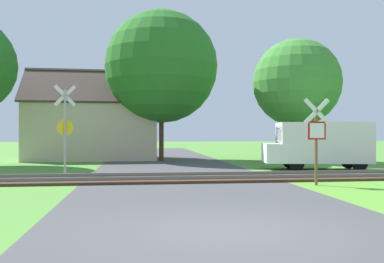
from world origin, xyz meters
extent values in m
plane|color=#4C8433|center=(0.00, 0.00, 0.00)|extent=(160.00, 160.00, 0.00)
cube|color=#424244|center=(0.00, 2.00, 0.00)|extent=(7.16, 80.00, 0.01)
cube|color=#422D1E|center=(0.00, 8.32, 0.05)|extent=(60.00, 2.60, 0.10)
cube|color=slate|center=(0.00, 9.04, 0.16)|extent=(60.00, 0.08, 0.12)
cube|color=slate|center=(0.00, 7.61, 0.16)|extent=(60.00, 0.08, 0.12)
cylinder|color=brown|center=(4.25, 6.12, 1.30)|extent=(0.10, 0.10, 2.61)
cube|color=red|center=(4.24, 6.05, 1.82)|extent=(0.60, 0.06, 0.60)
cube|color=white|center=(4.24, 6.03, 1.82)|extent=(0.49, 0.04, 0.49)
cube|color=white|center=(4.24, 6.05, 2.46)|extent=(0.88, 0.08, 0.88)
cube|color=white|center=(4.24, 6.05, 2.46)|extent=(0.88, 0.08, 0.88)
cylinder|color=#9E9EA5|center=(-4.52, 10.16, 1.75)|extent=(0.09, 0.09, 3.49)
cube|color=white|center=(-4.53, 10.22, 3.24)|extent=(0.86, 0.23, 0.88)
cube|color=white|center=(-4.53, 10.22, 3.24)|extent=(0.86, 0.23, 0.88)
cylinder|color=yellow|center=(-4.53, 10.23, 1.96)|extent=(0.63, 0.18, 0.64)
cube|color=#C6B293|center=(-4.59, 21.46, 1.86)|extent=(8.29, 5.44, 3.71)
cube|color=#473833|center=(-4.54, 20.17, 4.76)|extent=(8.62, 3.23, 2.42)
cube|color=#473833|center=(-4.63, 22.75, 4.76)|extent=(8.62, 3.23, 2.42)
cube|color=brown|center=(-2.36, 21.54, 4.93)|extent=(0.52, 0.52, 1.10)
cylinder|color=#513823|center=(7.95, 17.40, 1.40)|extent=(0.32, 0.32, 2.80)
sphere|color=#3D8433|center=(7.95, 17.40, 4.79)|extent=(5.31, 5.31, 5.31)
cylinder|color=#513823|center=(-0.12, 19.69, 1.64)|extent=(0.30, 0.30, 3.28)
sphere|color=#286B23|center=(-0.12, 19.69, 5.95)|extent=(7.13, 7.13, 7.13)
cube|color=white|center=(7.10, 11.85, 1.29)|extent=(4.45, 2.54, 1.90)
cube|color=white|center=(4.68, 12.23, 0.79)|extent=(0.98, 1.89, 0.90)
cube|color=#19232D|center=(5.05, 12.17, 1.62)|extent=(0.29, 1.60, 0.85)
cube|color=navy|center=(7.25, 12.79, 0.96)|extent=(3.73, 0.61, 0.16)
cylinder|color=black|center=(5.82, 12.84, 0.34)|extent=(0.70, 0.29, 0.68)
cylinder|color=black|center=(5.57, 11.30, 0.34)|extent=(0.70, 0.29, 0.68)
cylinder|color=black|center=(8.64, 12.39, 0.34)|extent=(0.70, 0.29, 0.68)
cylinder|color=black|center=(8.39, 10.85, 0.34)|extent=(0.70, 0.29, 0.68)
camera|label=1|loc=(-1.66, -7.43, 1.74)|focal=40.00mm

